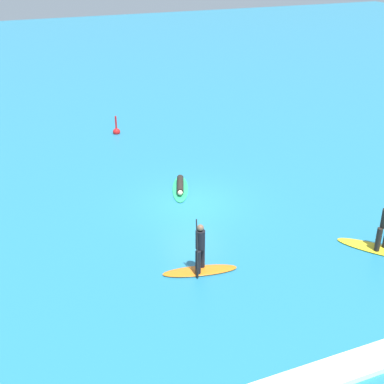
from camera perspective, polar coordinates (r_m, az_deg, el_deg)
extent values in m
plane|color=teal|center=(22.56, 0.00, -1.14)|extent=(120.00, 120.00, 0.00)
ellipsoid|color=yellow|center=(20.40, 19.90, -5.93)|extent=(2.58, 2.91, 0.08)
cylinder|color=black|center=(20.01, 19.71, -4.90)|extent=(0.28, 0.28, 0.91)
ellipsoid|color=orange|center=(18.07, 0.88, -8.59)|extent=(2.66, 1.16, 0.08)
cylinder|color=black|center=(17.96, 1.12, -7.02)|extent=(0.22, 0.22, 0.86)
cylinder|color=black|center=(17.65, 0.67, -7.67)|extent=(0.22, 0.22, 0.86)
cylinder|color=black|center=(17.39, 0.91, -5.23)|extent=(0.38, 0.38, 0.68)
sphere|color=brown|center=(17.16, 0.92, -3.94)|extent=(0.27, 0.27, 0.23)
cylinder|color=black|center=(17.25, 0.58, -6.21)|extent=(0.13, 0.38, 2.03)
cube|color=black|center=(17.78, 0.56, -8.84)|extent=(0.10, 0.21, 0.32)
ellipsoid|color=#23B266|center=(23.70, -1.29, 0.36)|extent=(1.66, 2.82, 0.07)
cylinder|color=black|center=(23.66, -1.30, 0.82)|extent=(0.83, 1.54, 0.30)
sphere|color=beige|center=(22.86, -1.30, -0.08)|extent=(0.30, 0.30, 0.23)
sphere|color=red|center=(30.91, -8.25, 6.53)|extent=(0.42, 0.42, 0.42)
cylinder|color=red|center=(30.77, -8.30, 7.27)|extent=(0.10, 0.10, 1.05)
cube|color=white|center=(15.05, 16.29, -18.10)|extent=(24.20, 0.90, 0.18)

